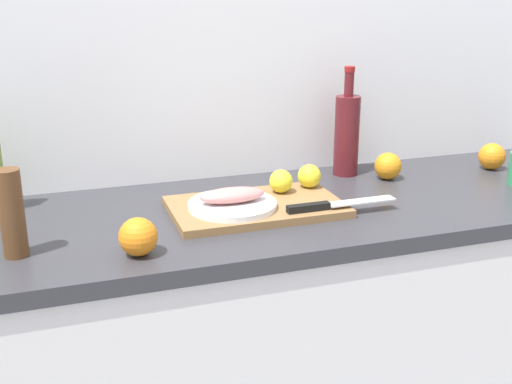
{
  "coord_description": "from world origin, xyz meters",
  "views": [
    {
      "loc": [
        -0.54,
        -1.45,
        1.45
      ],
      "look_at": [
        -0.06,
        -0.01,
        0.95
      ],
      "focal_mm": 44.42,
      "sensor_mm": 36.0,
      "label": 1
    }
  ],
  "objects": [
    {
      "name": "cutting_board",
      "position": [
        -0.06,
        -0.01,
        0.91
      ],
      "size": [
        0.43,
        0.26,
        0.02
      ],
      "primitive_type": "cube",
      "color": "olive",
      "rests_on": "kitchen_counter"
    },
    {
      "name": "orange_2",
      "position": [
        0.75,
        0.11,
        0.94
      ],
      "size": [
        0.08,
        0.08,
        0.08
      ],
      "primitive_type": "sphere",
      "color": "orange",
      "rests_on": "kitchen_counter"
    },
    {
      "name": "fish_fillet",
      "position": [
        -0.13,
        -0.03,
        0.95
      ],
      "size": [
        0.17,
        0.07,
        0.04
      ],
      "primitive_type": "ellipsoid",
      "color": "tan",
      "rests_on": "white_plate"
    },
    {
      "name": "chef_knife",
      "position": [
        0.1,
        -0.11,
        0.93
      ],
      "size": [
        0.29,
        0.04,
        0.02
      ],
      "rotation": [
        0.0,
        0.0,
        0.01
      ],
      "color": "silver",
      "rests_on": "cutting_board"
    },
    {
      "name": "white_plate",
      "position": [
        -0.13,
        -0.03,
        0.93
      ],
      "size": [
        0.22,
        0.22,
        0.01
      ],
      "primitive_type": "cylinder",
      "color": "white",
      "rests_on": "cutting_board"
    },
    {
      "name": "lemon_0",
      "position": [
        0.12,
        0.07,
        0.95
      ],
      "size": [
        0.06,
        0.06,
        0.06
      ],
      "primitive_type": "sphere",
      "color": "yellow",
      "rests_on": "cutting_board"
    },
    {
      "name": "pepper_mill",
      "position": [
        -0.63,
        -0.12,
        1.0
      ],
      "size": [
        0.05,
        0.05,
        0.19
      ],
      "primitive_type": "cylinder",
      "color": "brown",
      "rests_on": "kitchen_counter"
    },
    {
      "name": "orange_0",
      "position": [
        0.39,
        0.12,
        0.94
      ],
      "size": [
        0.08,
        0.08,
        0.08
      ],
      "primitive_type": "sphere",
      "color": "orange",
      "rests_on": "kitchen_counter"
    },
    {
      "name": "orange_1",
      "position": [
        -0.39,
        -0.2,
        0.94
      ],
      "size": [
        0.08,
        0.08,
        0.08
      ],
      "primitive_type": "sphere",
      "color": "orange",
      "rests_on": "kitchen_counter"
    },
    {
      "name": "kitchen_counter",
      "position": [
        0.0,
        0.0,
        0.45
      ],
      "size": [
        2.0,
        0.6,
        0.9
      ],
      "color": "white",
      "rests_on": "ground_plane"
    },
    {
      "name": "lemon_1",
      "position": [
        0.03,
        0.05,
        0.95
      ],
      "size": [
        0.06,
        0.06,
        0.06
      ],
      "primitive_type": "sphere",
      "color": "yellow",
      "rests_on": "cutting_board"
    },
    {
      "name": "back_wall",
      "position": [
        0.0,
        0.33,
        1.25
      ],
      "size": [
        3.2,
        0.05,
        2.5
      ],
      "primitive_type": "cube",
      "color": "white",
      "rests_on": "ground_plane"
    },
    {
      "name": "wine_bottle",
      "position": [
        0.3,
        0.21,
        1.03
      ],
      "size": [
        0.07,
        0.07,
        0.32
      ],
      "color": "#59191E",
      "rests_on": "kitchen_counter"
    }
  ]
}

